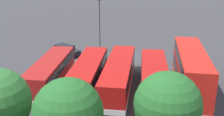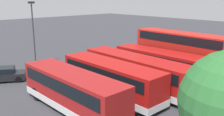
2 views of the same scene
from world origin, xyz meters
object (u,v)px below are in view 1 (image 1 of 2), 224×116
bus_double_decker_near_end (190,72)px  bus_single_deck_second (154,79)px  bus_single_deck_fifth (51,72)px  car_hatchback_silver (65,50)px  lamp_post_tall (100,21)px  bus_single_deck_third (119,74)px  bus_single_deck_fourth (88,73)px

bus_double_decker_near_end → bus_single_deck_second: size_ratio=0.96×
bus_single_deck_fifth → car_hatchback_silver: (1.51, -10.46, -0.92)m
bus_single_deck_fifth → lamp_post_tall: bearing=-104.3°
bus_double_decker_near_end → bus_single_deck_third: (7.15, -0.44, -0.82)m
bus_single_deck_second → bus_single_deck_fifth: 10.90m
lamp_post_tall → car_hatchback_silver: bearing=24.8°
bus_single_deck_second → bus_single_deck_third: 3.73m
bus_single_deck_second → bus_single_deck_third: same height
bus_single_deck_second → bus_single_deck_fourth: (6.83, -0.77, -0.00)m
bus_single_deck_second → lamp_post_tall: bearing=-60.0°
bus_single_deck_second → bus_single_deck_fourth: same height
bus_single_deck_fourth → car_hatchback_silver: size_ratio=2.19×
bus_single_deck_third → bus_double_decker_near_end: bearing=176.5°
car_hatchback_silver → lamp_post_tall: (-4.73, -2.19, 3.91)m
bus_single_deck_fifth → bus_single_deck_fourth: bearing=-177.9°
bus_single_deck_fourth → bus_double_decker_near_end: bearing=177.9°
bus_single_deck_second → bus_single_deck_fourth: size_ratio=1.13×
bus_single_deck_fourth → car_hatchback_silver: 11.75m
bus_double_decker_near_end → bus_single_deck_fifth: 14.42m
bus_single_deck_fourth → bus_single_deck_third: bearing=-178.9°
bus_single_deck_second → bus_single_deck_fifth: bearing=-3.3°
bus_double_decker_near_end → bus_single_deck_fourth: bearing=-2.1°
bus_single_deck_second → car_hatchback_silver: (12.39, -11.08, -0.92)m
bus_single_deck_second → bus_single_deck_fifth: (10.88, -0.62, -0.00)m
lamp_post_tall → bus_single_deck_second: bearing=120.0°
bus_single_deck_third → bus_single_deck_fourth: same height
bus_double_decker_near_end → bus_single_deck_fifth: (14.40, -0.23, -0.83)m
bus_single_deck_third → bus_single_deck_fifth: (7.24, 0.21, -0.00)m
bus_single_deck_third → lamp_post_tall: bearing=-72.1°
car_hatchback_silver → bus_single_deck_fifth: bearing=98.2°
bus_single_deck_third → car_hatchback_silver: bus_single_deck_third is taller
bus_single_deck_fourth → bus_single_deck_fifth: size_ratio=1.01×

